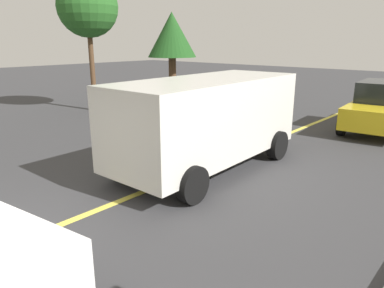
{
  "coord_description": "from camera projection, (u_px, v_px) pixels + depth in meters",
  "views": [
    {
      "loc": [
        -1.33,
        -5.33,
        3.04
      ],
      "look_at": [
        3.66,
        -0.92,
        1.11
      ],
      "focal_mm": 33.39,
      "sensor_mm": 36.0,
      "label": 1
    }
  ],
  "objects": [
    {
      "name": "tree_left_verge",
      "position": [
        88.0,
        7.0,
        15.07
      ],
      "size": [
        2.57,
        2.57,
        5.73
      ],
      "color": "#513823",
      "rests_on": "ground_plane"
    },
    {
      "name": "car_yellow_mid_road",
      "position": [
        382.0,
        107.0,
        12.42
      ],
      "size": [
        4.53,
        2.31,
        1.7
      ],
      "color": "gold",
      "rests_on": "ground_plane"
    },
    {
      "name": "tree_centre_verge",
      "position": [
        172.0,
        36.0,
        18.67
      ],
      "size": [
        2.57,
        2.57,
        4.5
      ],
      "color": "#513823",
      "rests_on": "ground_plane"
    },
    {
      "name": "lane_marking_centre",
      "position": [
        137.0,
        194.0,
        7.35
      ],
      "size": [
        28.0,
        0.16,
        0.01
      ],
      "primitive_type": "cube",
      "color": "#E0D14C"
    },
    {
      "name": "white_van",
      "position": [
        207.0,
        118.0,
        8.53
      ],
      "size": [
        5.26,
        2.38,
        2.2
      ],
      "color": "silver",
      "rests_on": "ground_plane"
    }
  ]
}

